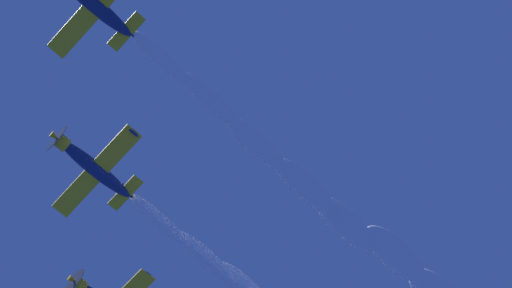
# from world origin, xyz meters

# --- Properties ---
(airplane_lead) EXTENTS (7.33, 7.69, 3.09)m
(airplane_lead) POSITION_xyz_m (1.33, -0.28, 76.42)
(airplane_lead) COLOR navy
(airplane_left_wingman) EXTENTS (7.34, 7.70, 2.82)m
(airplane_left_wingman) POSITION_xyz_m (-11.44, -2.72, 78.05)
(airplane_left_wingman) COLOR navy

